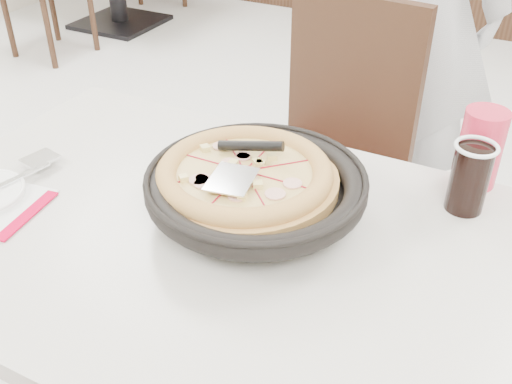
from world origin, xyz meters
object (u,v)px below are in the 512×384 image
at_px(main_table, 214,365).
at_px(cola_glass, 469,179).
at_px(pizza_pan, 256,196).
at_px(pizza, 245,181).
at_px(chair_far, 318,171).
at_px(red_cup, 480,148).
at_px(diner_person, 413,0).

relative_size(main_table, cola_glass, 9.23).
height_order(pizza_pan, cola_glass, cola_glass).
distance_m(pizza, cola_glass, 0.42).
bearing_deg(cola_glass, pizza, -153.13).
relative_size(chair_far, pizza_pan, 2.59).
bearing_deg(pizza_pan, red_cup, 41.30).
relative_size(main_table, red_cup, 7.50).
distance_m(main_table, pizza, 0.45).
bearing_deg(pizza, red_cup, 38.01).
relative_size(chair_far, diner_person, 0.56).
relative_size(main_table, chair_far, 1.26).
height_order(pizza, red_cup, red_cup).
xyz_separation_m(chair_far, red_cup, (0.45, -0.31, 0.35)).
bearing_deg(red_cup, cola_glass, -89.44).
height_order(cola_glass, diner_person, diner_person).
distance_m(pizza_pan, diner_person, 1.15).
distance_m(pizza, diner_person, 1.14).
bearing_deg(red_cup, pizza, -141.99).
relative_size(pizza_pan, diner_person, 0.22).
relative_size(pizza, diner_person, 0.21).
bearing_deg(chair_far, cola_glass, 144.28).
xyz_separation_m(pizza, diner_person, (0.01, 1.14, 0.04)).
xyz_separation_m(pizza, red_cup, (0.37, 0.29, 0.02)).
bearing_deg(main_table, chair_far, 93.94).
bearing_deg(chair_far, pizza_pan, 106.81).
bearing_deg(red_cup, diner_person, 113.23).
height_order(chair_far, diner_person, diner_person).
distance_m(pizza, red_cup, 0.47).
relative_size(pizza_pan, cola_glass, 2.83).
bearing_deg(diner_person, chair_far, 81.61).
bearing_deg(diner_person, main_table, 88.97).
bearing_deg(cola_glass, red_cup, 90.56).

